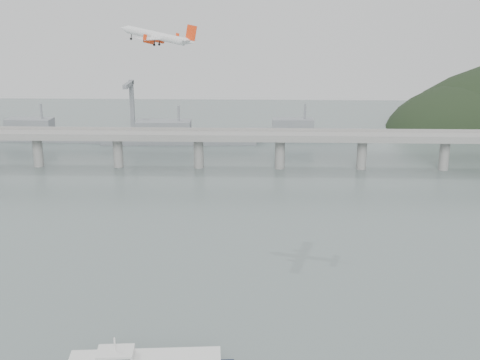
{
  "coord_description": "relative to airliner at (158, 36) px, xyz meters",
  "views": [
    {
      "loc": [
        7.34,
        -181.37,
        107.51
      ],
      "look_at": [
        0.0,
        55.0,
        36.0
      ],
      "focal_mm": 48.0,
      "sensor_mm": 36.0,
      "label": 1
    }
  ],
  "objects": [
    {
      "name": "ground",
      "position": [
        37.06,
        -100.96,
        -86.85
      ],
      "size": [
        900.0,
        900.0,
        0.0
      ],
      "primitive_type": "plane",
      "color": "slate",
      "rests_on": "ground"
    },
    {
      "name": "bridge",
      "position": [
        35.91,
        99.04,
        -69.2
      ],
      "size": [
        800.0,
        22.0,
        23.9
      ],
      "color": "gray",
      "rests_on": "ground"
    },
    {
      "name": "distant_fleet",
      "position": [
        -118.29,
        164.12,
        -80.63
      ],
      "size": [
        453.0,
        60.9,
        40.0
      ],
      "color": "slate",
      "rests_on": "ground"
    },
    {
      "name": "airliner",
      "position": [
        0.0,
        0.0,
        0.0
      ],
      "size": [
        35.71,
        33.05,
        9.63
      ],
      "rotation": [
        0.05,
        -0.17,
        2.84
      ],
      "color": "white",
      "rests_on": "ground"
    }
  ]
}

